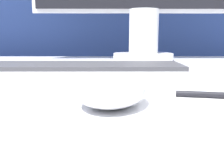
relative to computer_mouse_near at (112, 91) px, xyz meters
name	(u,v)px	position (x,y,z in m)	size (l,w,h in m)	color
partition_panel	(112,58)	(0.01, 0.80, -0.03)	(5.00, 0.03, 1.44)	navy
computer_mouse_near	(112,91)	(0.00, 0.00, 0.00)	(0.10, 0.12, 0.03)	silver
keyboard	(67,70)	(-0.08, 0.21, -0.01)	(0.46, 0.13, 0.02)	white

